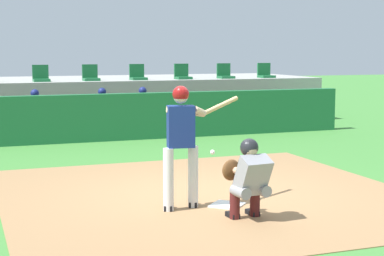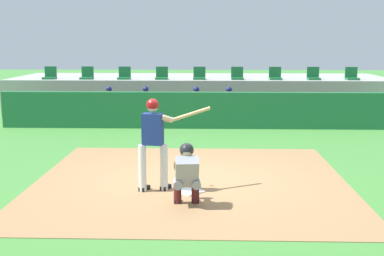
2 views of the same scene
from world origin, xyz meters
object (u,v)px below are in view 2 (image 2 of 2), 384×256
object	(u,v)px
batter_at_plate	(154,139)
stadium_seat_3	(162,76)
stadium_seat_0	(50,76)
stadium_seat_7	(313,76)
home_plate	(189,191)
dugout_player_0	(108,104)
stadium_seat_2	(124,76)
catcher_crouched	(186,172)
stadium_seat_4	(199,76)
dugout_player_3	(229,105)
dugout_player_1	(145,105)
stadium_seat_5	(237,76)
stadium_seat_6	(275,76)
stadium_seat_1	(87,76)
stadium_seat_8	(352,76)
dugout_player_2	(196,105)

from	to	relation	value
batter_at_plate	stadium_seat_3	size ratio (longest dim) A/B	3.76
stadium_seat_0	stadium_seat_7	distance (m)	10.11
home_plate	batter_at_plate	world-z (taller)	batter_at_plate
stadium_seat_3	dugout_player_0	bearing A→B (deg)	-129.65
stadium_seat_2	catcher_crouched	bearing A→B (deg)	-75.35
stadium_seat_4	stadium_seat_7	distance (m)	4.33
batter_at_plate	dugout_player_3	bearing A→B (deg)	77.92
dugout_player_1	catcher_crouched	bearing A→B (deg)	-78.50
stadium_seat_3	dugout_player_1	bearing A→B (deg)	-101.02
dugout_player_3	stadium_seat_2	distance (m)	4.52
batter_at_plate	catcher_crouched	size ratio (longest dim) A/B	1.17
stadium_seat_5	stadium_seat_6	world-z (taller)	same
stadium_seat_1	dugout_player_1	bearing A→B (deg)	-39.22
batter_at_plate	dugout_player_3	distance (m)	8.25
batter_at_plate	dugout_player_0	xyz separation A→B (m)	(-2.46, 8.06, -0.36)
catcher_crouched	stadium_seat_3	world-z (taller)	stadium_seat_3
dugout_player_1	stadium_seat_0	world-z (taller)	stadium_seat_0
stadium_seat_4	stadium_seat_6	xyz separation A→B (m)	(2.89, 0.00, 0.00)
batter_at_plate	stadium_seat_6	bearing A→B (deg)	70.58
batter_at_plate	stadium_seat_2	distance (m)	10.35
catcher_crouched	stadium_seat_7	xyz separation A→B (m)	(4.36, 10.95, 0.93)
home_plate	stadium_seat_8	bearing A→B (deg)	60.42
stadium_seat_1	stadium_seat_7	bearing A→B (deg)	0.00
stadium_seat_3	stadium_seat_7	world-z (taller)	same
dugout_player_2	stadium_seat_0	distance (m)	6.11
catcher_crouched	stadium_seat_8	xyz separation A→B (m)	(5.80, 10.95, 0.93)
dugout_player_1	stadium_seat_0	size ratio (longest dim) A/B	2.71
catcher_crouched	dugout_player_2	world-z (taller)	dugout_player_2
stadium_seat_1	stadium_seat_6	size ratio (longest dim) A/B	1.00
home_plate	stadium_seat_8	world-z (taller)	stadium_seat_8
stadium_seat_3	stadium_seat_7	xyz separation A→B (m)	(5.78, 0.00, 0.00)
home_plate	stadium_seat_1	world-z (taller)	stadium_seat_1
home_plate	stadium_seat_0	bearing A→B (deg)	119.58
home_plate	stadium_seat_5	xyz separation A→B (m)	(1.44, 10.18, 1.51)
catcher_crouched	dugout_player_1	world-z (taller)	dugout_player_1
stadium_seat_7	stadium_seat_5	bearing A→B (deg)	180.00
dugout_player_3	catcher_crouched	bearing A→B (deg)	-96.91
stadium_seat_8	stadium_seat_2	bearing A→B (deg)	180.00
batter_at_plate	stadium_seat_1	size ratio (longest dim) A/B	3.76
dugout_player_0	stadium_seat_1	xyz separation A→B (m)	(-1.20, 2.03, 0.86)
dugout_player_3	stadium_seat_4	world-z (taller)	stadium_seat_4
stadium_seat_3	stadium_seat_4	distance (m)	1.44
catcher_crouched	stadium_seat_5	bearing A→B (deg)	82.35
dugout_player_0	stadium_seat_8	distance (m)	9.18
dugout_player_1	stadium_seat_8	distance (m)	7.93
stadium_seat_4	stadium_seat_7	xyz separation A→B (m)	(4.33, 0.00, 0.00)
stadium_seat_3	stadium_seat_0	bearing A→B (deg)	180.00
catcher_crouched	dugout_player_0	xyz separation A→B (m)	(-3.10, 8.92, 0.07)
dugout_player_0	stadium_seat_0	bearing A→B (deg)	142.46
dugout_player_0	stadium_seat_1	distance (m)	2.52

